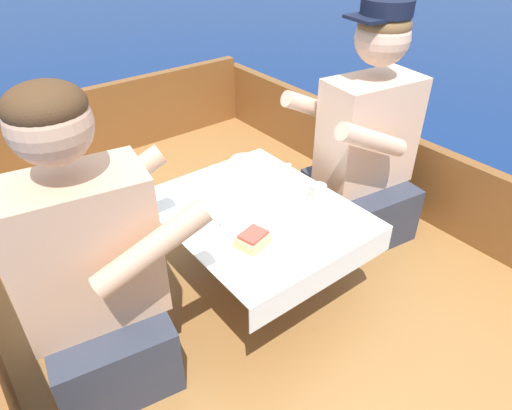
{
  "coord_description": "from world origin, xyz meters",
  "views": [
    {
      "loc": [
        -0.85,
        -1.13,
        1.64
      ],
      "look_at": [
        0.0,
        -0.04,
        0.7
      ],
      "focal_mm": 32.0,
      "sensor_mm": 36.0,
      "label": 1
    }
  ],
  "objects": [
    {
      "name": "ground_plane",
      "position": [
        0.0,
        0.0,
        0.0
      ],
      "size": [
        60.0,
        60.0,
        0.0
      ],
      "primitive_type": "plane",
      "color": "navy"
    },
    {
      "name": "boat_deck",
      "position": [
        0.0,
        0.0,
        0.15
      ],
      "size": [
        1.97,
        2.9,
        0.3
      ],
      "primitive_type": "cube",
      "color": "#9E6B38",
      "rests_on": "ground_plane"
    },
    {
      "name": "gunwale_starboard",
      "position": [
        0.96,
        0.0,
        0.49
      ],
      "size": [
        0.06,
        2.9,
        0.37
      ],
      "primitive_type": "cube",
      "color": "brown",
      "rests_on": "boat_deck"
    },
    {
      "name": "bow_coaming",
      "position": [
        0.0,
        1.42,
        0.52
      ],
      "size": [
        1.85,
        0.06,
        0.43
      ],
      "primitive_type": "cube",
      "color": "brown",
      "rests_on": "boat_deck"
    },
    {
      "name": "cockpit_table",
      "position": [
        0.0,
        -0.04,
        0.64
      ],
      "size": [
        0.63,
        0.75,
        0.37
      ],
      "color": "#B2B2B7",
      "rests_on": "boat_deck"
    },
    {
      "name": "person_port",
      "position": [
        -0.62,
        -0.05,
        0.7
      ],
      "size": [
        0.57,
        0.51,
        0.99
      ],
      "rotation": [
        0.0,
        0.0,
        -0.16
      ],
      "color": "#333847",
      "rests_on": "boat_deck"
    },
    {
      "name": "person_starboard",
      "position": [
        0.62,
        -0.02,
        0.72
      ],
      "size": [
        0.56,
        0.5,
        1.03
      ],
      "rotation": [
        0.0,
        0.0,
        3.0
      ],
      "color": "#333847",
      "rests_on": "boat_deck"
    },
    {
      "name": "plate_sandwich",
      "position": [
        -0.14,
        -0.21,
        0.68
      ],
      "size": [
        0.21,
        0.21,
        0.01
      ],
      "color": "white",
      "rests_on": "cockpit_table"
    },
    {
      "name": "plate_bread",
      "position": [
        0.08,
        0.02,
        0.68
      ],
      "size": [
        0.15,
        0.15,
        0.01
      ],
      "color": "white",
      "rests_on": "cockpit_table"
    },
    {
      "name": "sandwich",
      "position": [
        -0.14,
        -0.21,
        0.71
      ],
      "size": [
        0.12,
        0.1,
        0.05
      ],
      "rotation": [
        0.0,
        0.0,
        0.26
      ],
      "color": "#E0BC7F",
      "rests_on": "plate_sandwich"
    },
    {
      "name": "bowl_port_near",
      "position": [
        -0.15,
        0.1,
        0.7
      ],
      "size": [
        0.13,
        0.13,
        0.04
      ],
      "color": "white",
      "rests_on": "cockpit_table"
    },
    {
      "name": "bowl_starboard_near",
      "position": [
        0.11,
        -0.27,
        0.7
      ],
      "size": [
        0.11,
        0.11,
        0.04
      ],
      "color": "white",
      "rests_on": "cockpit_table"
    },
    {
      "name": "bowl_center_far",
      "position": [
        0.15,
        0.23,
        0.7
      ],
      "size": [
        0.12,
        0.12,
        0.04
      ],
      "color": "white",
      "rests_on": "cockpit_table"
    },
    {
      "name": "bowl_port_far",
      "position": [
        0.1,
        -0.14,
        0.7
      ],
      "size": [
        0.14,
        0.14,
        0.04
      ],
      "color": "white",
      "rests_on": "cockpit_table"
    },
    {
      "name": "coffee_cup_port",
      "position": [
        0.01,
        0.22,
        0.7
      ],
      "size": [
        0.1,
        0.08,
        0.05
      ],
      "color": "white",
      "rests_on": "cockpit_table"
    },
    {
      "name": "coffee_cup_starboard",
      "position": [
        -0.22,
        -0.05,
        0.71
      ],
      "size": [
        0.11,
        0.08,
        0.05
      ],
      "color": "white",
      "rests_on": "cockpit_table"
    },
    {
      "name": "tin_can",
      "position": [
        0.23,
        -0.13,
        0.7
      ],
      "size": [
        0.07,
        0.07,
        0.05
      ],
      "color": "silver",
      "rests_on": "cockpit_table"
    },
    {
      "name": "utensil_knife_starboard",
      "position": [
        0.18,
        0.14,
        0.68
      ],
      "size": [
        0.04,
        0.17,
        0.0
      ],
      "rotation": [
        0.0,
        0.0,
        1.38
      ],
      "color": "silver",
      "rests_on": "cockpit_table"
    },
    {
      "name": "utensil_spoon_starboard",
      "position": [
        0.25,
        0.08,
        0.68
      ],
      "size": [
        0.15,
        0.11,
        0.01
      ],
      "rotation": [
        0.0,
        0.0,
        0.64
      ],
      "color": "silver",
      "rests_on": "cockpit_table"
    },
    {
      "name": "utensil_spoon_center",
      "position": [
        0.29,
        0.1,
        0.68
      ],
      "size": [
        0.11,
        0.15,
        0.01
      ],
      "rotation": [
        0.0,
        0.0,
        0.95
      ],
      "color": "silver",
      "rests_on": "cockpit_table"
    }
  ]
}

